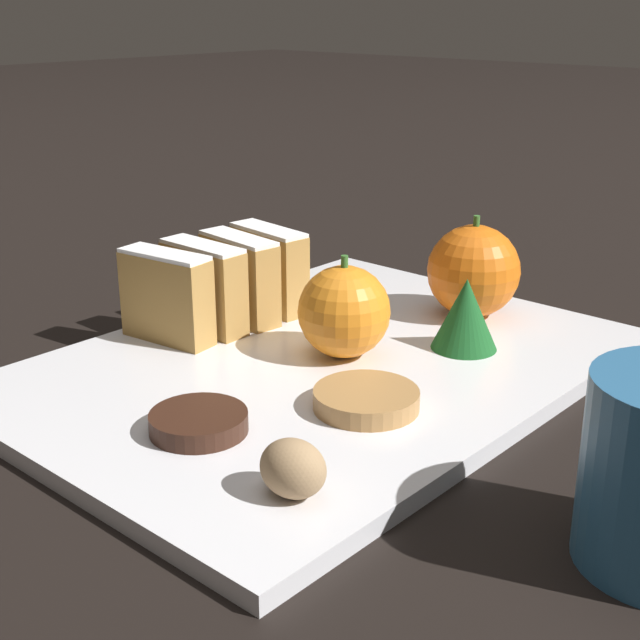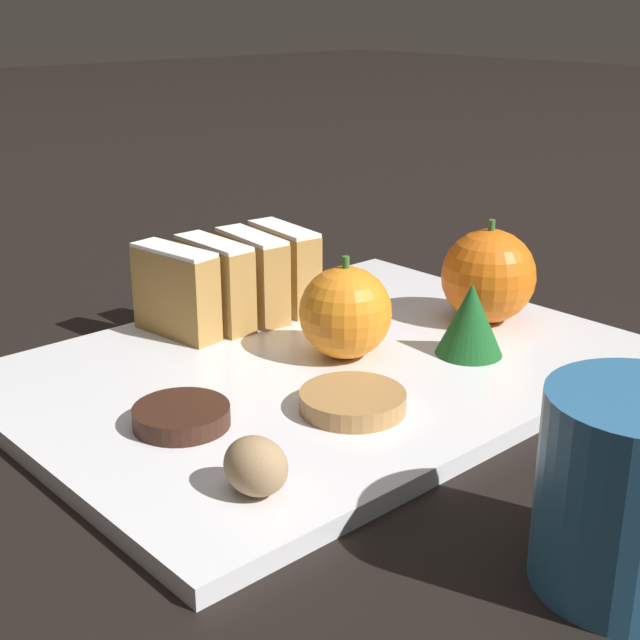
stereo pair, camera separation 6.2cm
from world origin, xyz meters
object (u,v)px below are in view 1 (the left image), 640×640
object	(u,v)px
orange_near	(344,312)
chocolate_cookie	(199,422)
orange_far	(473,271)
walnut	(293,468)

from	to	relation	value
orange_near	chocolate_cookie	xyz separation A→B (m)	(0.01, -0.15, -0.03)
orange_far	chocolate_cookie	world-z (taller)	orange_far
walnut	chocolate_cookie	distance (m)	0.09
orange_far	walnut	size ratio (longest dim) A/B	2.19
chocolate_cookie	orange_near	bearing A→B (deg)	95.36
orange_near	walnut	size ratio (longest dim) A/B	1.98
walnut	orange_near	bearing A→B (deg)	122.62
orange_near	walnut	xyz separation A→B (m)	(0.10, -0.16, -0.02)
walnut	chocolate_cookie	bearing A→B (deg)	170.89
orange_far	chocolate_cookie	size ratio (longest dim) A/B	1.40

